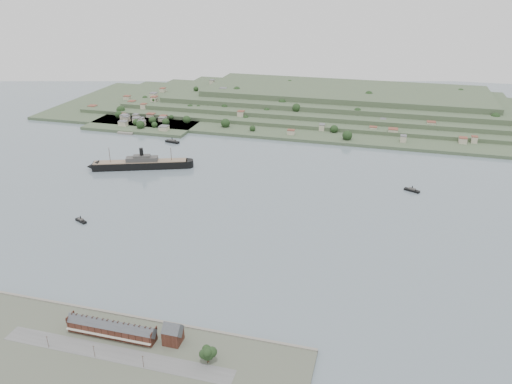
% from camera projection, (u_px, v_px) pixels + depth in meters
% --- Properties ---
extents(ground, '(1400.00, 1400.00, 0.00)m').
position_uv_depth(ground, '(220.00, 218.00, 443.11)').
color(ground, slate).
rests_on(ground, ground).
extents(near_shore, '(220.00, 80.00, 2.60)m').
position_uv_depth(near_shore, '(111.00, 361.00, 277.78)').
color(near_shore, '#4C5142').
rests_on(near_shore, ground).
extents(terrace_row, '(55.60, 9.80, 11.07)m').
position_uv_depth(terrace_row, '(112.00, 329.00, 294.37)').
color(terrace_row, '#3F1F16').
rests_on(terrace_row, ground).
extents(gabled_building, '(10.40, 10.18, 14.09)m').
position_uv_depth(gabled_building, '(173.00, 334.00, 288.39)').
color(gabled_building, '#3F1F16').
rests_on(gabled_building, ground).
extents(far_peninsula, '(760.00, 309.00, 30.00)m').
position_uv_depth(far_peninsula, '(319.00, 104.00, 778.78)').
color(far_peninsula, '#405438').
rests_on(far_peninsula, ground).
extents(steamship, '(112.40, 52.11, 28.11)m').
position_uv_depth(steamship, '(138.00, 164.00, 552.21)').
color(steamship, black).
rests_on(steamship, ground).
extents(tugboat, '(13.05, 8.25, 5.74)m').
position_uv_depth(tugboat, '(81.00, 220.00, 434.84)').
color(tugboat, black).
rests_on(tugboat, ground).
extents(ferry_west, '(19.63, 8.73, 7.12)m').
position_uv_depth(ferry_west, '(172.00, 141.00, 637.39)').
color(ferry_west, black).
rests_on(ferry_west, ground).
extents(ferry_east, '(15.89, 10.33, 5.81)m').
position_uv_depth(ferry_east, '(412.00, 190.00, 495.64)').
color(ferry_east, black).
rests_on(ferry_east, ground).
extents(fig_tree, '(9.52, 8.25, 10.63)m').
position_uv_depth(fig_tree, '(208.00, 353.00, 273.03)').
color(fig_tree, '#442E1F').
rests_on(fig_tree, ground).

